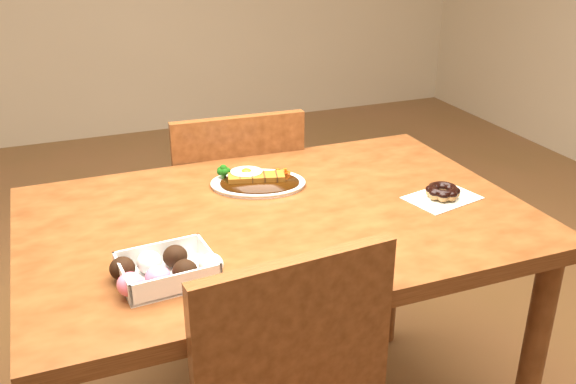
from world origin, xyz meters
name	(u,v)px	position (x,y,z in m)	size (l,w,h in m)	color
table	(278,250)	(0.00, 0.00, 0.65)	(1.20, 0.80, 0.75)	#4F260F
chair_far	(232,220)	(0.04, 0.53, 0.48)	(0.44, 0.44, 0.87)	#4F260F
katsu_curry_plate	(256,181)	(0.01, 0.18, 0.76)	(0.29, 0.25, 0.05)	white
donut_box	(165,269)	(-0.31, -0.20, 0.78)	(0.22, 0.15, 0.05)	white
pon_de_ring	(443,192)	(0.42, -0.07, 0.77)	(0.20, 0.16, 0.03)	silver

